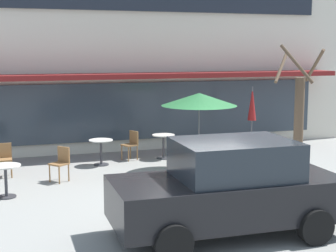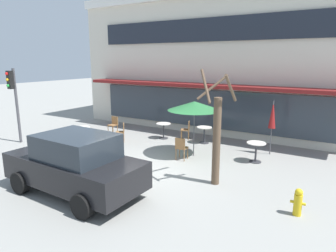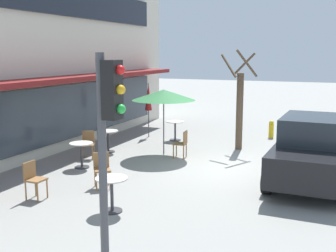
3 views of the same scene
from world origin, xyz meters
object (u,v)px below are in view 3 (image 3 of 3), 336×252
(traffic_light_pole, at_px, (108,134))
(patio_umbrella_green_folded, at_px, (164,95))
(cafe_chair_2, at_px, (102,167))
(parked_sedan, at_px, (313,150))
(cafe_table_by_tree, at_px, (81,151))
(cafe_table_mid_patio, at_px, (112,189))
(fire_hydrant, at_px, (271,129))
(cafe_chair_0, at_px, (33,177))
(cafe_chair_3, at_px, (88,143))
(patio_umbrella_cream_folded, at_px, (148,97))
(street_tree, at_px, (240,106))
(cafe_table_streetside, at_px, (108,138))
(cafe_table_near_wall, at_px, (175,127))
(cafe_chair_1, at_px, (182,142))

(traffic_light_pole, bearing_deg, patio_umbrella_green_folded, 18.06)
(cafe_chair_2, relative_size, parked_sedan, 0.21)
(cafe_table_by_tree, height_order, cafe_table_mid_patio, same)
(fire_hydrant, bearing_deg, cafe_chair_0, 157.44)
(traffic_light_pole, distance_m, fire_hydrant, 12.26)
(traffic_light_pole, bearing_deg, cafe_chair_3, 35.85)
(cafe_table_by_tree, xyz_separation_m, patio_umbrella_green_folded, (2.45, -1.61, 1.51))
(cafe_table_mid_patio, bearing_deg, patio_umbrella_cream_folded, 19.94)
(cafe_chair_0, height_order, street_tree, street_tree)
(patio_umbrella_cream_folded, xyz_separation_m, street_tree, (-0.76, -3.91, -0.07))
(cafe_table_streetside, bearing_deg, fire_hydrant, -45.16)
(cafe_chair_3, relative_size, traffic_light_pole, 0.26)
(cafe_table_streetside, relative_size, street_tree, 0.22)
(patio_umbrella_green_folded, bearing_deg, cafe_chair_2, 178.85)
(patio_umbrella_green_folded, height_order, traffic_light_pole, traffic_light_pole)
(patio_umbrella_cream_folded, height_order, traffic_light_pole, traffic_light_pole)
(street_tree, xyz_separation_m, traffic_light_pole, (-9.59, -0.42, 0.74))
(cafe_table_near_wall, bearing_deg, cafe_chair_1, -153.40)
(cafe_table_by_tree, xyz_separation_m, patio_umbrella_cream_folded, (5.02, 0.18, 1.11))
(cafe_table_streetside, height_order, cafe_chair_0, cafe_chair_0)
(cafe_chair_0, distance_m, cafe_chair_3, 3.89)
(patio_umbrella_green_folded, height_order, patio_umbrella_cream_folded, same)
(cafe_table_streetside, distance_m, fire_hydrant, 6.73)
(cafe_table_mid_patio, xyz_separation_m, traffic_light_pole, (-2.60, -1.51, 1.78))
(street_tree, bearing_deg, cafe_chair_3, 127.63)
(cafe_chair_3, distance_m, street_tree, 5.38)
(cafe_chair_1, distance_m, fire_hydrant, 4.97)
(cafe_table_near_wall, bearing_deg, cafe_table_streetside, 153.41)
(cafe_table_mid_patio, relative_size, cafe_chair_0, 0.85)
(cafe_chair_0, distance_m, cafe_chair_2, 1.71)
(cafe_table_mid_patio, xyz_separation_m, patio_umbrella_green_folded, (5.18, 1.03, 1.51))
(cafe_table_mid_patio, distance_m, cafe_chair_1, 5.02)
(cafe_chair_3, bearing_deg, cafe_table_mid_patio, -140.64)
(cafe_table_near_wall, relative_size, street_tree, 0.22)
(cafe_table_by_tree, height_order, patio_umbrella_cream_folded, patio_umbrella_cream_folded)
(cafe_table_by_tree, bearing_deg, patio_umbrella_green_folded, -33.27)
(patio_umbrella_green_folded, bearing_deg, cafe_table_streetside, 102.48)
(cafe_table_near_wall, distance_m, cafe_chair_3, 4.05)
(patio_umbrella_cream_folded, relative_size, street_tree, 0.63)
(cafe_chair_2, distance_m, street_tree, 6.11)
(cafe_table_near_wall, bearing_deg, traffic_light_pole, -163.15)
(street_tree, bearing_deg, cafe_table_mid_patio, 171.08)
(patio_umbrella_green_folded, xyz_separation_m, cafe_chair_1, (-0.17, -0.73, -1.50))
(patio_umbrella_cream_folded, bearing_deg, cafe_chair_2, -164.96)
(cafe_chair_0, relative_size, cafe_chair_2, 1.00)
(traffic_light_pole, bearing_deg, parked_sedan, -19.66)
(cafe_table_by_tree, relative_size, parked_sedan, 0.18)
(cafe_chair_3, height_order, fire_hydrant, cafe_chair_3)
(cafe_table_streetside, bearing_deg, cafe_chair_3, 171.07)
(patio_umbrella_green_folded, bearing_deg, traffic_light_pole, -161.94)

